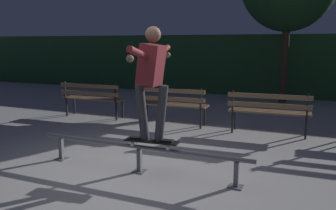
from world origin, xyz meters
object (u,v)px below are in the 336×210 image
object	(u,v)px
skateboard	(152,141)
park_bench_right_center	(269,109)
skateboarder	(152,74)
park_bench_left_center	(171,102)
grind_rail	(139,152)
park_bench_leftmost	(92,96)

from	to	relation	value
skateboard	park_bench_right_center	distance (m)	3.08
skateboard	skateboarder	xyz separation A→B (m)	(0.00, 0.00, 0.94)
park_bench_left_center	skateboard	bearing A→B (deg)	-72.34
skateboarder	park_bench_right_center	distance (m)	3.20
grind_rail	park_bench_leftmost	world-z (taller)	park_bench_leftmost
skateboard	park_bench_left_center	xyz separation A→B (m)	(-0.90, 2.84, 0.06)
park_bench_left_center	skateboarder	bearing A→B (deg)	-72.28
park_bench_leftmost	park_bench_right_center	xyz separation A→B (m)	(4.21, 0.00, 0.00)
skateboarder	park_bench_leftmost	world-z (taller)	skateboarder
park_bench_left_center	grind_rail	bearing A→B (deg)	-76.10
park_bench_leftmost	park_bench_right_center	size ratio (longest dim) A/B	1.00
park_bench_leftmost	park_bench_left_center	bearing A→B (deg)	0.00
skateboard	skateboarder	bearing A→B (deg)	4.15
skateboard	park_bench_leftmost	bearing A→B (deg)	136.66
park_bench_leftmost	skateboarder	bearing A→B (deg)	-43.31
skateboarder	park_bench_leftmost	distance (m)	4.23
grind_rail	park_bench_right_center	world-z (taller)	park_bench_right_center
park_bench_leftmost	park_bench_left_center	world-z (taller)	same
park_bench_leftmost	grind_rail	bearing A→B (deg)	-45.32
park_bench_left_center	park_bench_right_center	size ratio (longest dim) A/B	1.00
skateboard	park_bench_left_center	bearing A→B (deg)	107.66
skateboarder	grind_rail	bearing A→B (deg)	-179.94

